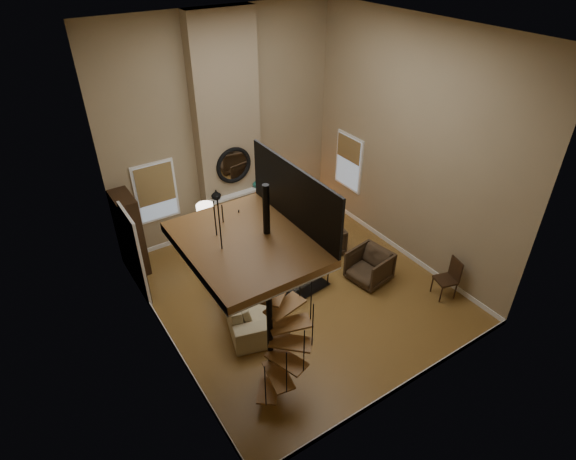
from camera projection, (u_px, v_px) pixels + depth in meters
ground at (298, 290)px, 10.67m from camera, size 6.00×6.50×0.01m
back_wall at (224, 129)px, 11.40m from camera, size 6.00×0.02×5.50m
front_wall at (424, 269)px, 6.87m from camera, size 6.00×0.02×5.50m
left_wall at (149, 228)px, 7.77m from camera, size 0.02×6.50×5.50m
right_wall at (410, 147)px, 10.50m from camera, size 0.02×6.50×5.50m
ceiling at (301, 31)px, 7.62m from camera, size 6.00×6.50×0.01m
baseboard_back at (231, 223)px, 12.89m from camera, size 6.00×0.02×0.12m
baseboard_front at (400, 387)px, 8.37m from camera, size 6.00×0.02×0.12m
baseboard_left at (172, 342)px, 9.27m from camera, size 0.02×6.50×0.12m
baseboard_right at (395, 245)px, 11.99m from camera, size 0.02×6.50×0.12m
chimney_breast at (227, 132)px, 11.27m from camera, size 1.60×0.38×5.50m
hearth at (243, 235)px, 12.44m from camera, size 1.50×0.60×0.04m
firebox at (237, 213)px, 12.35m from camera, size 0.95×0.02×0.72m
mantel at (237, 195)px, 11.96m from camera, size 1.70×0.18×0.06m
mirror_frame at (234, 165)px, 11.56m from camera, size 0.94×0.10×0.94m
mirror_disc at (234, 165)px, 11.57m from camera, size 0.80×0.01×0.80m
vase_left at (216, 195)px, 11.66m from camera, size 0.24×0.24×0.25m
vase_right at (256, 183)px, 12.19m from camera, size 0.20×0.20×0.21m
window_back at (156, 191)px, 11.15m from camera, size 1.02×0.06×1.52m
window_right at (349, 161)px, 12.51m from camera, size 0.06×1.02×1.52m
entry_door at (136, 255)px, 9.99m from camera, size 0.10×1.05×2.16m
loft at (252, 238)px, 6.69m from camera, size 1.70×2.20×1.09m
spiral_stair at (270, 306)px, 7.62m from camera, size 1.47×1.47×4.06m
hutch at (130, 234)px, 10.82m from camera, size 0.43×0.91×2.03m
sofa at (246, 291)px, 10.03m from camera, size 1.79×2.94×0.80m
armchair_near at (329, 239)px, 11.73m from camera, size 0.92×0.90×0.72m
armchair_far at (371, 265)px, 10.84m from camera, size 0.99×0.97×0.79m
coffee_table at (304, 280)px, 10.51m from camera, size 1.32×0.77×0.46m
bowl at (303, 271)px, 10.42m from camera, size 0.37×0.37×0.09m
book at (321, 272)px, 10.46m from camera, size 0.34×0.36×0.03m
floor_lamp at (206, 216)px, 10.60m from camera, size 0.41×0.41×1.71m
accent_lamp at (289, 206)px, 13.23m from camera, size 0.13×0.13×0.46m
side_chair at (450, 276)px, 10.23m from camera, size 0.52×0.51×0.93m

